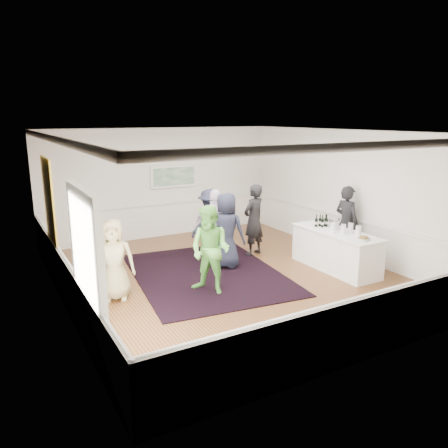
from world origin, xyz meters
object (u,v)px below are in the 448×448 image
guest_tan (114,260)px  guest_navy (226,230)px  guest_dark_b (254,220)px  bartender (346,223)px  guest_green (210,250)px  guest_dark_a (210,222)px  guest_lilac (216,228)px  nut_bowl (364,238)px  serving_table (336,250)px  ice_bucket (334,224)px

guest_tan → guest_navy: 2.89m
guest_dark_b → bartender: bearing=124.0°
guest_dark_b → guest_navy: 1.20m
bartender → guest_green: 3.97m
guest_dark_a → guest_tan: bearing=17.7°
guest_lilac → nut_bowl: (2.25, -2.51, 0.03)m
serving_table → guest_tan: bearing=170.8°
guest_green → guest_dark_b: bearing=95.5°
bartender → nut_bowl: bartender is taller
guest_tan → nut_bowl: 5.23m
ice_bucket → guest_navy: bearing=151.7°
guest_lilac → guest_dark_b: (1.22, 0.23, -0.00)m
guest_tan → guest_green: size_ratio=0.90×
guest_tan → ice_bucket: guest_tan is taller
serving_table → nut_bowl: size_ratio=8.94×
bartender → guest_navy: (-2.91, 0.93, -0.03)m
guest_navy → ice_bucket: guest_navy is taller
serving_table → guest_navy: bearing=147.2°
guest_tan → ice_bucket: bearing=11.3°
serving_table → guest_dark_a: guest_dark_a is taller
ice_bucket → nut_bowl: 1.04m
ice_bucket → bartender: bearing=22.2°
ice_bucket → serving_table: bearing=-113.1°
guest_navy → guest_lilac: bearing=-14.6°
serving_table → bartender: bearing=31.3°
guest_lilac → guest_dark_b: 1.24m
guest_green → ice_bucket: size_ratio=6.92×
bartender → guest_dark_a: 3.41m
guest_tan → ice_bucket: 5.11m
guest_tan → bartender: bearing=14.8°
guest_tan → guest_navy: guest_navy is taller
serving_table → guest_lilac: bearing=144.0°
serving_table → guest_green: 3.24m
guest_lilac → ice_bucket: 2.79m
serving_table → ice_bucket: 0.60m
guest_dark_a → ice_bucket: size_ratio=6.65×
ice_bucket → nut_bowl: size_ratio=1.02×
guest_tan → guest_lilac: (2.70, 0.85, 0.12)m
guest_tan → guest_navy: size_ratio=0.90×
guest_green → guest_navy: 1.59m
guest_tan → guest_lilac: guest_lilac is taller
guest_dark_b → ice_bucket: bearing=106.0°
guest_tan → nut_bowl: bearing=-0.1°
serving_table → guest_dark_a: bearing=130.3°
guest_dark_b → nut_bowl: guest_dark_b is taller
serving_table → ice_bucket: bearing=66.9°
guest_green → guest_lilac: guest_lilac is taller
serving_table → bartender: size_ratio=1.22×
guest_navy → bartender: bearing=-147.5°
guest_green → guest_tan: bearing=-141.8°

